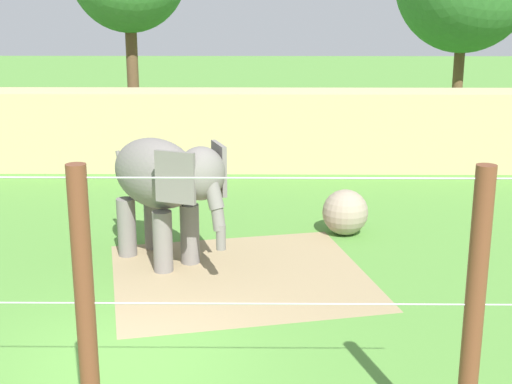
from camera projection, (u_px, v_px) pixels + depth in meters
ground_plane at (130, 360)px, 11.08m from camera, size 120.00×120.00×0.00m
dirt_patch at (240, 276)px, 14.42m from camera, size 5.91×5.65×0.01m
embankment_wall at (200, 130)px, 23.26m from camera, size 36.00×1.80×2.53m
elephant at (164, 181)px, 14.72m from camera, size 2.98×3.02×2.67m
enrichment_ball at (345, 212)px, 16.83m from camera, size 1.08×1.08×1.08m
cable_fence at (83, 324)px, 8.07m from camera, size 9.81×0.22×3.70m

